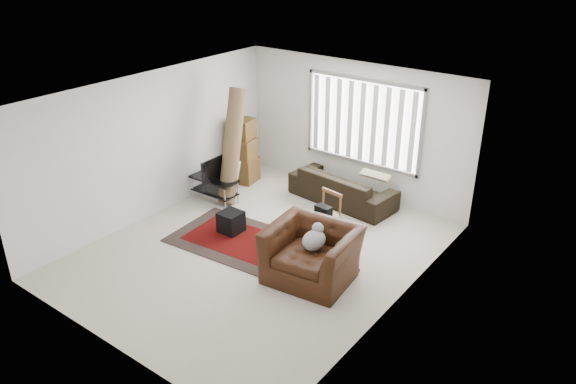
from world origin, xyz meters
name	(u,v)px	position (x,y,z in m)	size (l,w,h in m)	color
room	(279,145)	(0.03, 0.51, 1.76)	(6.00, 6.02, 2.71)	beige
persian_rug	(238,240)	(-0.53, 0.04, 0.01)	(2.38, 1.68, 0.02)	black
tv_stand	(214,184)	(-1.95, 0.97, 0.36)	(0.98, 0.44, 0.49)	black
tv	(213,167)	(-1.95, 0.97, 0.72)	(0.80, 0.10, 0.46)	black
subwoofer	(231,222)	(-0.82, 0.20, 0.21)	(0.38, 0.38, 0.38)	black
moving_boxes	(243,153)	(-2.15, 2.06, 0.64)	(0.64, 0.60, 1.38)	brown
white_flatpack	(230,173)	(-2.15, 1.65, 0.32)	(0.51, 0.07, 0.64)	silver
rolled_rug	(232,146)	(-1.75, 1.31, 1.11)	(0.34, 0.34, 2.24)	brown
sofa	(343,183)	(0.11, 2.45, 0.42)	(2.16, 0.94, 0.83)	black
side_chair	(324,214)	(0.63, 1.00, 0.48)	(0.53, 0.53, 0.87)	tan
armchair	(312,250)	(1.16, -0.13, 0.49)	(1.45, 1.30, 0.98)	#32170A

